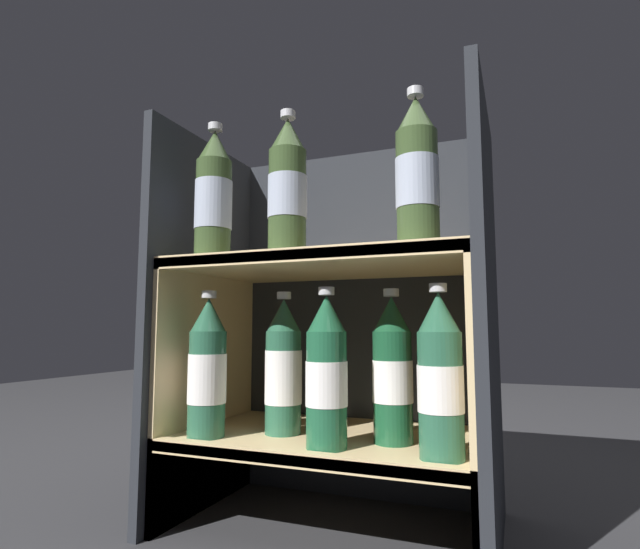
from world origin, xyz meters
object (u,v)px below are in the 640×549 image
object	(u,v)px
bottle_lower_front_1	(327,374)
bottle_lower_back_1	(392,372)
bottle_lower_front_0	(207,370)
bottle_upper_front_1	(287,189)
bottle_lower_back_0	(283,369)
bottle_upper_front_0	(214,198)
bottle_lower_front_2	(440,378)
bottle_upper_front_2	(417,175)

from	to	relation	value
bottle_lower_front_1	bottle_lower_back_1	xyz separation A→B (m)	(0.10, 0.08, 0.00)
bottle_lower_front_0	bottle_lower_back_1	bearing A→B (deg)	13.34
bottle_upper_front_1	bottle_lower_front_1	xyz separation A→B (m)	(0.08, 0.00, -0.34)
bottle_lower_front_0	bottle_lower_back_1	world-z (taller)	same
bottle_lower_front_1	bottle_lower_back_1	size ratio (longest dim) A/B	1.00
bottle_lower_back_1	bottle_upper_front_1	bearing A→B (deg)	-155.12
bottle_upper_front_1	bottle_lower_back_0	distance (m)	0.35
bottle_upper_front_0	bottle_lower_back_1	world-z (taller)	bottle_upper_front_0
bottle_lower_back_0	bottle_lower_back_1	xyz separation A→B (m)	(0.22, 0.00, 0.00)
bottle_upper_front_1	bottle_lower_front_2	distance (m)	0.43
bottle_lower_front_2	bottle_lower_back_1	world-z (taller)	same
bottle_lower_front_0	bottle_lower_back_0	size ratio (longest dim) A/B	1.00
bottle_upper_front_1	bottle_lower_back_0	world-z (taller)	bottle_upper_front_1
bottle_lower_front_1	bottle_lower_back_1	distance (m)	0.13
bottle_lower_back_0	bottle_lower_back_1	world-z (taller)	same
bottle_lower_back_0	bottle_lower_back_1	size ratio (longest dim) A/B	1.00
bottle_upper_front_2	bottle_lower_front_1	world-z (taller)	bottle_upper_front_2
bottle_upper_front_2	bottle_lower_back_1	xyz separation A→B (m)	(-0.07, 0.08, -0.34)
bottle_upper_front_1	bottle_lower_front_0	world-z (taller)	bottle_upper_front_1
bottle_lower_front_2	bottle_lower_front_0	bearing A→B (deg)	180.00
bottle_upper_front_0	bottle_upper_front_1	world-z (taller)	same
bottle_upper_front_0	bottle_lower_back_0	size ratio (longest dim) A/B	1.00
bottle_upper_front_2	bottle_lower_front_0	size ratio (longest dim) A/B	1.00
bottle_upper_front_2	bottle_lower_front_2	bearing A→B (deg)	0.00
bottle_upper_front_2	bottle_lower_front_2	distance (m)	0.34
bottle_upper_front_2	bottle_lower_front_0	xyz separation A→B (m)	(-0.41, 0.00, -0.34)
bottle_upper_front_2	bottle_upper_front_1	bearing A→B (deg)	180.00
bottle_lower_front_1	bottle_upper_front_0	bearing A→B (deg)	180.00
bottle_lower_front_2	bottle_lower_back_0	world-z (taller)	same
bottle_upper_front_2	bottle_lower_back_0	xyz separation A→B (m)	(-0.29, 0.08, -0.34)
bottle_upper_front_1	bottle_lower_back_1	distance (m)	0.39
bottle_upper_front_1	bottle_lower_back_0	bearing A→B (deg)	118.85
bottle_upper_front_1	bottle_lower_front_0	size ratio (longest dim) A/B	1.00
bottle_upper_front_2	bottle_lower_front_2	size ratio (longest dim) A/B	1.00
bottle_lower_front_0	bottle_lower_back_0	world-z (taller)	same
bottle_lower_front_0	bottle_lower_back_1	distance (m)	0.35
bottle_upper_front_1	bottle_lower_front_1	bearing A→B (deg)	0.00
bottle_upper_front_0	bottle_upper_front_2	distance (m)	0.41
bottle_upper_front_0	bottle_lower_back_1	bearing A→B (deg)	13.53
bottle_lower_back_0	bottle_upper_front_0	bearing A→B (deg)	-145.40
bottle_upper_front_0	bottle_lower_back_0	world-z (taller)	bottle_upper_front_0
bottle_lower_front_0	bottle_lower_front_1	world-z (taller)	same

